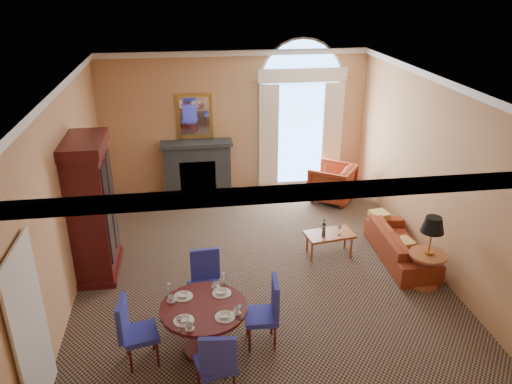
{
  "coord_description": "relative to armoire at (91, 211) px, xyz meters",
  "views": [
    {
      "loc": [
        -1.13,
        -7.15,
        4.69
      ],
      "look_at": [
        0.0,
        0.5,
        1.3
      ],
      "focal_mm": 35.0,
      "sensor_mm": 36.0,
      "label": 1
    }
  ],
  "objects": [
    {
      "name": "ground",
      "position": [
        2.72,
        -0.5,
        -1.14
      ],
      "size": [
        7.5,
        7.5,
        0.0
      ],
      "primitive_type": "plane",
      "color": "#101935",
      "rests_on": "ground"
    },
    {
      "name": "room_envelope",
      "position": [
        2.69,
        0.16,
        1.37
      ],
      "size": [
        6.04,
        7.52,
        3.45
      ],
      "color": "tan",
      "rests_on": "ground"
    },
    {
      "name": "armoire",
      "position": [
        0.0,
        0.0,
        0.0
      ],
      "size": [
        0.68,
        1.21,
        2.37
      ],
      "color": "#3B0E0D",
      "rests_on": "ground"
    },
    {
      "name": "dining_table",
      "position": [
        1.69,
        -2.28,
        -0.6
      ],
      "size": [
        1.15,
        1.15,
        0.92
      ],
      "color": "#3B0E0D",
      "rests_on": "ground"
    },
    {
      "name": "dining_chair_north",
      "position": [
        1.76,
        -1.35,
        -0.58
      ],
      "size": [
        0.54,
        0.54,
        0.98
      ],
      "rotation": [
        0.0,
        0.0,
        3.41
      ],
      "color": "#262A95",
      "rests_on": "ground"
    },
    {
      "name": "dining_chair_south",
      "position": [
        1.8,
        -3.12,
        -0.58
      ],
      "size": [
        0.53,
        0.53,
        0.98
      ],
      "rotation": [
        0.0,
        0.0,
        0.25
      ],
      "color": "#262A95",
      "rests_on": "ground"
    },
    {
      "name": "dining_chair_east",
      "position": [
        2.56,
        -2.21,
        -0.58
      ],
      "size": [
        0.48,
        0.46,
        0.98
      ],
      "rotation": [
        0.0,
        0.0,
        1.53
      ],
      "color": "#262A95",
      "rests_on": "ground"
    },
    {
      "name": "dining_chair_west",
      "position": [
        0.77,
        -2.35,
        -0.58
      ],
      "size": [
        0.52,
        0.52,
        0.98
      ],
      "rotation": [
        0.0,
        0.0,
        -1.36
      ],
      "color": "#262A95",
      "rests_on": "ground"
    },
    {
      "name": "sofa",
      "position": [
        5.27,
        -0.39,
        -0.87
      ],
      "size": [
        0.78,
        1.91,
        0.55
      ],
      "primitive_type": "imported",
      "rotation": [
        0.0,
        0.0,
        1.55
      ],
      "color": "maroon",
      "rests_on": "ground"
    },
    {
      "name": "armchair",
      "position": [
        4.77,
        2.24,
        -0.73
      ],
      "size": [
        1.25,
        1.25,
        0.83
      ],
      "primitive_type": "imported",
      "rotation": [
        0.0,
        0.0,
        4.09
      ],
      "color": "maroon",
      "rests_on": "ground"
    },
    {
      "name": "coffee_table",
      "position": [
        4.04,
        -0.07,
        -0.74
      ],
      "size": [
        0.91,
        0.59,
        0.75
      ],
      "rotation": [
        0.0,
        0.0,
        0.14
      ],
      "color": "#A55631",
      "rests_on": "ground"
    },
    {
      "name": "side_table",
      "position": [
        5.32,
        -1.24,
        -0.36
      ],
      "size": [
        0.6,
        0.6,
        1.22
      ],
      "color": "#A55631",
      "rests_on": "ground"
    }
  ]
}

